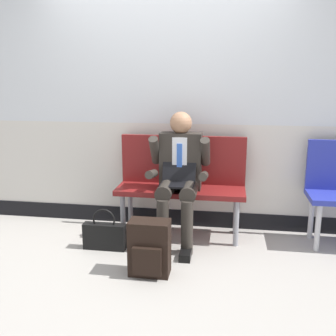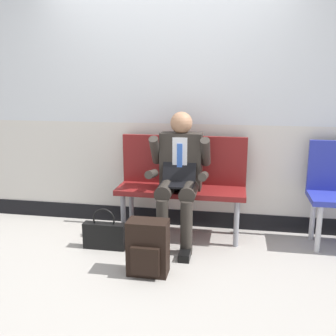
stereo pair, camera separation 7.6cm
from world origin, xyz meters
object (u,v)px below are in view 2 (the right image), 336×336
bench_with_person (182,179)px  person_seated (179,175)px  handbag (104,235)px  backpack (148,248)px

bench_with_person → person_seated: size_ratio=1.01×
person_seated → bench_with_person: bearing=90.0°
bench_with_person → person_seated: (-0.00, -0.21, 0.09)m
bench_with_person → handbag: (-0.66, -0.50, -0.44)m
bench_with_person → handbag: 0.94m
backpack → handbag: (-0.51, 0.40, -0.09)m
person_seated → handbag: size_ratio=3.17×
bench_with_person → backpack: bearing=-99.5°
bench_with_person → handbag: size_ratio=3.19×
bench_with_person → backpack: (-0.15, -0.89, -0.36)m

